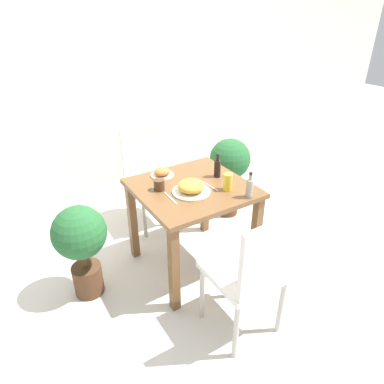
# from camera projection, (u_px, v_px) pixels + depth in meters

# --- Properties ---
(ground_plane) EXTENTS (16.00, 16.00, 0.00)m
(ground_plane) POSITION_uv_depth(u_px,v_px,m) (192.00, 262.00, 2.86)
(ground_plane) COLOR beige
(wall_back) EXTENTS (8.00, 0.05, 2.60)m
(wall_back) POSITION_uv_depth(u_px,v_px,m) (117.00, 76.00, 3.25)
(wall_back) COLOR silver
(wall_back) RESTS_ON ground_plane
(dining_table) EXTENTS (0.81, 0.79, 0.72)m
(dining_table) POSITION_uv_depth(u_px,v_px,m) (192.00, 201.00, 2.58)
(dining_table) COLOR brown
(dining_table) RESTS_ON ground_plane
(chair_near) EXTENTS (0.42, 0.42, 0.92)m
(chair_near) POSITION_uv_depth(u_px,v_px,m) (253.00, 270.00, 2.01)
(chair_near) COLOR silver
(chair_near) RESTS_ON ground_plane
(chair_far) EXTENTS (0.42, 0.42, 0.92)m
(chair_far) POSITION_uv_depth(u_px,v_px,m) (148.00, 171.00, 3.22)
(chair_far) COLOR silver
(chair_far) RESTS_ON ground_plane
(food_plate) EXTENTS (0.27, 0.27, 0.09)m
(food_plate) POSITION_uv_depth(u_px,v_px,m) (191.00, 187.00, 2.41)
(food_plate) COLOR beige
(food_plate) RESTS_ON dining_table
(side_plate) EXTENTS (0.18, 0.18, 0.07)m
(side_plate) POSITION_uv_depth(u_px,v_px,m) (162.00, 173.00, 2.65)
(side_plate) COLOR beige
(side_plate) RESTS_ON dining_table
(drink_cup) EXTENTS (0.08, 0.08, 0.08)m
(drink_cup) POSITION_uv_depth(u_px,v_px,m) (159.00, 185.00, 2.44)
(drink_cup) COLOR #4C331E
(drink_cup) RESTS_ON dining_table
(juice_glass) EXTENTS (0.07, 0.07, 0.13)m
(juice_glass) POSITION_uv_depth(u_px,v_px,m) (228.00, 182.00, 2.43)
(juice_glass) COLOR gold
(juice_glass) RESTS_ON dining_table
(sauce_bottle) EXTENTS (0.05, 0.05, 0.20)m
(sauce_bottle) POSITION_uv_depth(u_px,v_px,m) (250.00, 187.00, 2.33)
(sauce_bottle) COLOR gray
(sauce_bottle) RESTS_ON dining_table
(condiment_bottle) EXTENTS (0.05, 0.05, 0.20)m
(condiment_bottle) POSITION_uv_depth(u_px,v_px,m) (217.00, 168.00, 2.62)
(condiment_bottle) COLOR black
(condiment_bottle) RESTS_ON dining_table
(fork_utensil) EXTENTS (0.02, 0.19, 0.00)m
(fork_utensil) POSITION_uv_depth(u_px,v_px,m) (171.00, 198.00, 2.35)
(fork_utensil) COLOR silver
(fork_utensil) RESTS_ON dining_table
(spoon_utensil) EXTENTS (0.02, 0.17, 0.00)m
(spoon_utensil) POSITION_uv_depth(u_px,v_px,m) (210.00, 186.00, 2.51)
(spoon_utensil) COLOR silver
(spoon_utensil) RESTS_ON dining_table
(potted_plant_left) EXTENTS (0.37, 0.37, 0.72)m
(potted_plant_left) POSITION_uv_depth(u_px,v_px,m) (81.00, 241.00, 2.35)
(potted_plant_left) COLOR #51331E
(potted_plant_left) RESTS_ON ground_plane
(potted_plant_right) EXTENTS (0.39, 0.39, 0.80)m
(potted_plant_right) POSITION_uv_depth(u_px,v_px,m) (230.00, 167.00, 3.30)
(potted_plant_right) COLOR #51331E
(potted_plant_right) RESTS_ON ground_plane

